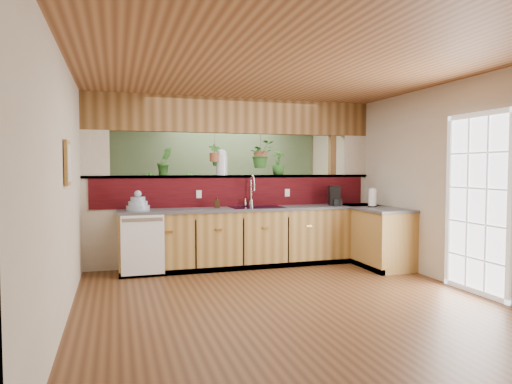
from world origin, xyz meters
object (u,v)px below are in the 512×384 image
object	(u,v)px
soap_dispenser	(217,202)
paper_towel	(372,198)
coffee_maker	(335,197)
glass_jar	(222,162)
faucet	(252,190)
dish_stack	(138,204)
shelving_console	(175,219)

from	to	relation	value
soap_dispenser	paper_towel	size ratio (longest dim) A/B	0.56
coffee_maker	glass_jar	bearing A→B (deg)	-172.82
soap_dispenser	faucet	bearing A→B (deg)	6.68
dish_stack	soap_dispenser	bearing A→B (deg)	4.48
faucet	coffee_maker	bearing A→B (deg)	-7.17
soap_dispenser	coffee_maker	world-z (taller)	coffee_maker
paper_towel	shelving_console	xyz separation A→B (m)	(-2.69, 2.75, -0.54)
faucet	glass_jar	distance (m)	0.64
coffee_maker	paper_towel	distance (m)	0.62
faucet	coffee_maker	distance (m)	1.36
coffee_maker	shelving_console	bearing A→B (deg)	154.41
dish_stack	glass_jar	xyz separation A→B (m)	(1.30, 0.38, 0.60)
dish_stack	paper_towel	world-z (taller)	paper_towel
paper_towel	faucet	bearing A→B (deg)	160.23
soap_dispenser	glass_jar	world-z (taller)	glass_jar
dish_stack	shelving_console	size ratio (longest dim) A/B	0.23
coffee_maker	shelving_console	xyz separation A→B (m)	(-2.27, 2.29, -0.54)
coffee_maker	glass_jar	xyz separation A→B (m)	(-1.77, 0.39, 0.55)
faucet	glass_jar	size ratio (longest dim) A/B	1.23
glass_jar	shelving_console	distance (m)	2.25
dish_stack	faucet	bearing A→B (deg)	5.20
soap_dispenser	paper_towel	world-z (taller)	paper_towel
dish_stack	paper_towel	bearing A→B (deg)	-7.74
soap_dispenser	dish_stack	bearing A→B (deg)	-175.52
faucet	soap_dispenser	world-z (taller)	faucet
dish_stack	coffee_maker	world-z (taller)	coffee_maker
coffee_maker	paper_towel	world-z (taller)	coffee_maker
paper_towel	dish_stack	bearing A→B (deg)	172.26
faucet	coffee_maker	size ratio (longest dim) A/B	1.61
paper_towel	glass_jar	size ratio (longest dim) A/B	0.75
faucet	paper_towel	bearing A→B (deg)	-19.77
paper_towel	shelving_console	size ratio (longest dim) A/B	0.21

